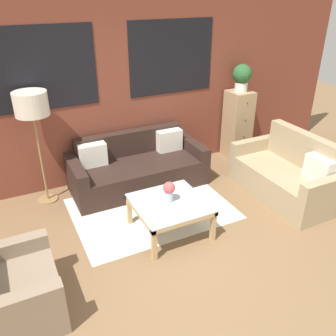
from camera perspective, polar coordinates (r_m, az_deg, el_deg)
name	(u,v)px	position (r m, az deg, el deg)	size (l,w,h in m)	color
ground_plane	(192,264)	(4.13, 3.89, -15.15)	(16.00, 16.00, 0.00)	brown
wall_back_brick	(113,89)	(5.47, -8.75, 12.38)	(8.40, 0.09, 2.80)	brown
rug	(151,208)	(5.01, -2.69, -6.48)	(2.12, 1.56, 0.00)	silver
couch_dark	(137,168)	(5.48, -4.95, -0.05)	(2.03, 0.88, 0.78)	black
settee_vintage	(287,176)	(5.46, 18.55, -1.22)	(0.80, 1.59, 0.92)	tan
armchair_corner	(9,292)	(3.74, -24.12, -17.74)	(0.80, 0.90, 0.84)	#84705B
coffee_table	(170,207)	(4.38, 0.28, -6.26)	(0.85, 0.85, 0.43)	silver
floor_lamp	(32,107)	(4.93, -21.04, 9.06)	(0.43, 0.43, 1.60)	olive
drawer_cabinet	(237,125)	(6.43, 11.07, 6.85)	(0.39, 0.43, 1.19)	tan
potted_plant	(242,76)	(6.19, 11.79, 14.21)	(0.32, 0.32, 0.45)	silver
flower_vase	(169,190)	(4.29, 0.18, -3.58)	(0.15, 0.15, 0.26)	#ADBCC6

